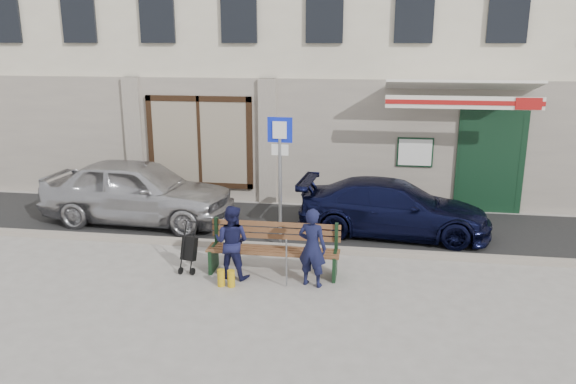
% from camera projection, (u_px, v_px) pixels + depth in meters
% --- Properties ---
extents(ground, '(80.00, 80.00, 0.00)m').
position_uv_depth(ground, '(295.00, 282.00, 9.90)').
color(ground, '#9E9991').
rests_on(ground, ground).
extents(asphalt_lane, '(60.00, 3.20, 0.01)m').
position_uv_depth(asphalt_lane, '(314.00, 226.00, 12.86)').
color(asphalt_lane, '#282828').
rests_on(asphalt_lane, ground).
extents(curb, '(60.00, 0.18, 0.12)m').
position_uv_depth(curb, '(305.00, 248.00, 11.32)').
color(curb, '#9E9384').
rests_on(curb, ground).
extents(building, '(20.00, 8.27, 10.00)m').
position_uv_depth(building, '(336.00, 10.00, 16.66)').
color(building, beige).
rests_on(building, ground).
extents(car_silver, '(4.51, 2.02, 1.51)m').
position_uv_depth(car_silver, '(138.00, 191.00, 12.98)').
color(car_silver, '#B7B7BC').
rests_on(car_silver, ground).
extents(car_navy, '(4.24, 2.02, 1.19)m').
position_uv_depth(car_navy, '(394.00, 208.00, 12.20)').
color(car_navy, black).
rests_on(car_navy, ground).
extents(parking_sign, '(0.50, 0.08, 2.68)m').
position_uv_depth(parking_sign, '(280.00, 162.00, 11.12)').
color(parking_sign, gray).
rests_on(parking_sign, ground).
extents(bench, '(2.40, 1.17, 0.98)m').
position_uv_depth(bench, '(271.00, 250.00, 10.15)').
color(bench, brown).
rests_on(bench, ground).
extents(man, '(0.58, 0.46, 1.39)m').
position_uv_depth(man, '(312.00, 247.00, 9.59)').
color(man, '#131534').
rests_on(man, ground).
extents(woman, '(0.73, 0.61, 1.34)m').
position_uv_depth(woman, '(232.00, 242.00, 9.94)').
color(woman, '#15173C').
rests_on(woman, ground).
extents(stroller, '(0.32, 0.42, 0.93)m').
position_uv_depth(stroller, '(189.00, 250.00, 10.27)').
color(stroller, black).
rests_on(stroller, ground).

